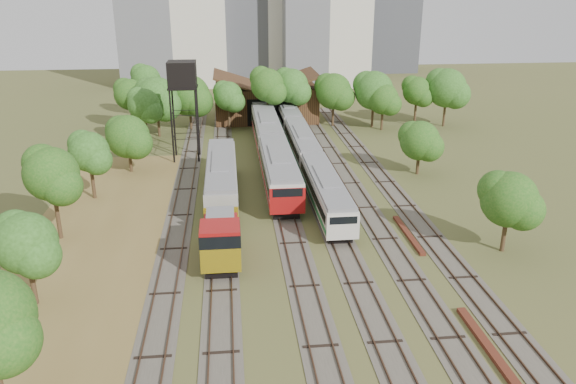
{
  "coord_description": "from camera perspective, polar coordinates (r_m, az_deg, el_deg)",
  "views": [
    {
      "loc": [
        -7.03,
        -32.34,
        20.63
      ],
      "look_at": [
        -1.8,
        16.35,
        2.5
      ],
      "focal_mm": 35.0,
      "sensor_mm": 36.0,
      "label": 1
    }
  ],
  "objects": [
    {
      "name": "rail_pile_far",
      "position": [
        50.25,
        12.12,
        -4.24
      ],
      "size": [
        0.49,
        7.89,
        0.26
      ],
      "primitive_type": "cube",
      "color": "#5D281A",
      "rests_on": "ground"
    },
    {
      "name": "ground",
      "position": [
        39.0,
        5.32,
        -11.72
      ],
      "size": [
        240.0,
        240.0,
        0.0
      ],
      "primitive_type": "plane",
      "color": "#475123",
      "rests_on": "ground"
    },
    {
      "name": "tree_band_right",
      "position": [
        66.33,
        13.66,
        5.57
      ],
      "size": [
        5.98,
        45.93,
        6.95
      ],
      "color": "#382616",
      "rests_on": "ground"
    },
    {
      "name": "water_tower",
      "position": [
        69.85,
        -10.7,
        11.38
      ],
      "size": [
        3.5,
        3.5,
        12.09
      ],
      "color": "black",
      "rests_on": "ground"
    },
    {
      "name": "tree_band_left",
      "position": [
        64.47,
        -17.66,
        5.65
      ],
      "size": [
        8.09,
        73.98,
        8.59
      ],
      "color": "#382616",
      "rests_on": "ground"
    },
    {
      "name": "railcar_red_set",
      "position": [
        67.2,
        -1.6,
        4.36
      ],
      "size": [
        3.3,
        34.57,
        4.09
      ],
      "color": "black",
      "rests_on": "ground"
    },
    {
      "name": "tower_far_right",
      "position": [
        148.28,
        10.43,
        17.44
      ],
      "size": [
        12.0,
        12.0,
        28.0
      ],
      "primitive_type": "cube",
      "color": "#414248",
      "rests_on": "ground"
    },
    {
      "name": "railcar_green_set",
      "position": [
        70.66,
        1.44,
        4.86
      ],
      "size": [
        2.78,
        52.08,
        3.43
      ],
      "color": "black",
      "rests_on": "ground"
    },
    {
      "name": "shunter_locomotive",
      "position": [
        44.08,
        -6.83,
        -4.94
      ],
      "size": [
        3.02,
        8.11,
        3.96
      ],
      "color": "black",
      "rests_on": "ground"
    },
    {
      "name": "railcar_rear",
      "position": [
        93.67,
        -2.96,
        8.85
      ],
      "size": [
        3.14,
        16.08,
        3.89
      ],
      "color": "black",
      "rests_on": "ground"
    },
    {
      "name": "tracks",
      "position": [
        61.25,
        0.19,
        0.68
      ],
      "size": [
        24.6,
        80.0,
        0.19
      ],
      "color": "#4C473D",
      "rests_on": "ground"
    },
    {
      "name": "old_grey_coach",
      "position": [
        57.92,
        -6.77,
        1.5
      ],
      "size": [
        3.09,
        18.0,
        3.82
      ],
      "color": "black",
      "rests_on": "ground"
    },
    {
      "name": "dry_grass_patch",
      "position": [
        46.61,
        -19.21,
        -7.16
      ],
      "size": [
        14.0,
        60.0,
        0.04
      ],
      "primitive_type": "cube",
      "color": "brown",
      "rests_on": "ground"
    },
    {
      "name": "maintenance_shed",
      "position": [
        92.23,
        -2.3,
        9.23
      ],
      "size": [
        16.45,
        11.55,
        7.58
      ],
      "color": "#352013",
      "rests_on": "ground"
    },
    {
      "name": "rail_pile_near",
      "position": [
        37.05,
        19.67,
        -14.61
      ],
      "size": [
        0.56,
        8.43,
        0.28
      ],
      "primitive_type": "cube",
      "color": "#5D281A",
      "rests_on": "ground"
    },
    {
      "name": "tree_band_far",
      "position": [
        84.83,
        0.7,
        10.14
      ],
      "size": [
        49.18,
        9.88,
        9.3
      ],
      "color": "#382616",
      "rests_on": "ground"
    }
  ]
}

